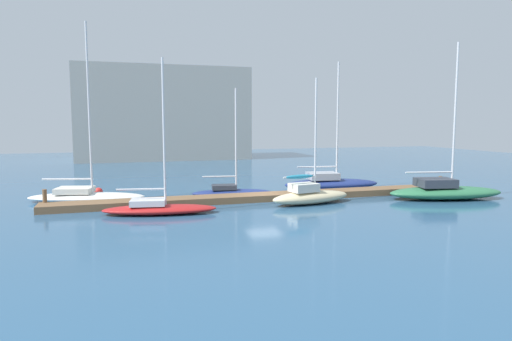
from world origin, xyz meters
TOP-DOWN VIEW (x-y plane):
  - ground_plane at (0.00, 0.00)m, footprint 120.00×120.00m
  - dock_pier at (0.00, 0.00)m, footprint 30.68×1.89m
  - dock_piling_near_end at (-14.94, 0.80)m, footprint 0.28×0.28m
  - dock_piling_far_end at (14.94, -0.80)m, footprint 0.28×0.28m
  - sailboat_0 at (-12.62, 3.31)m, footprint 8.70×4.45m
  - sailboat_1 at (-7.90, -2.83)m, footprint 7.34×3.20m
  - sailboat_2 at (-1.92, 2.28)m, footprint 6.39×2.55m
  - sailboat_3 at (2.67, -2.35)m, footprint 6.43×3.02m
  - sailboat_4 at (7.15, 3.42)m, footprint 8.57×3.68m
  - sailboat_5 at (13.10, -3.54)m, footprint 9.06×4.45m
  - mooring_buoy_red at (-11.80, 5.56)m, footprint 0.66×0.66m
  - mooring_buoy_yellow at (9.52, 8.73)m, footprint 0.58×0.58m
  - harbor_building_distant at (-3.39, 40.86)m, footprint 25.66×11.71m

SIDE VIEW (x-z plane):
  - ground_plane at x=0.00m, z-range 0.00..0.00m
  - dock_pier at x=0.00m, z-range 0.00..0.48m
  - mooring_buoy_yellow at x=9.52m, z-range 0.00..0.58m
  - mooring_buoy_red at x=-11.80m, z-range 0.00..0.66m
  - sailboat_2 at x=-1.92m, z-range -3.73..4.60m
  - sailboat_1 at x=-7.90m, z-range -4.39..5.27m
  - sailboat_0 at x=-12.62m, z-range -5.91..6.88m
  - sailboat_4 at x=7.15m, z-range -4.80..5.97m
  - sailboat_3 at x=2.67m, z-range -3.78..5.02m
  - sailboat_5 at x=13.10m, z-range -5.14..6.39m
  - dock_piling_near_end at x=-14.94m, z-range 0.00..1.35m
  - dock_piling_far_end at x=14.94m, z-range 0.00..1.35m
  - harbor_building_distant at x=-3.39m, z-range 0.00..14.02m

